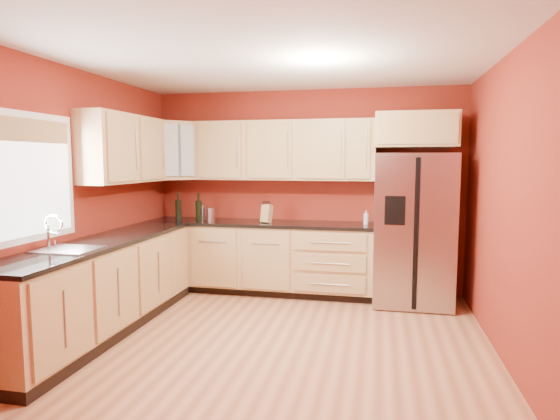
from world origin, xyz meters
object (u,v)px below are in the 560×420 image
knife_block (267,214)px  soap_dispenser (366,218)px  canister_left (211,214)px  wine_bottle_a (199,207)px  refrigerator (413,229)px

knife_block → soap_dispenser: 1.23m
canister_left → wine_bottle_a: 0.19m
refrigerator → soap_dispenser: refrigerator is taller
canister_left → wine_bottle_a: (-0.16, -0.01, 0.09)m
canister_left → wine_bottle_a: wine_bottle_a is taller
wine_bottle_a → refrigerator: bearing=0.2°
refrigerator → knife_block: refrigerator is taller
refrigerator → wine_bottle_a: refrigerator is taller
refrigerator → canister_left: 2.52m
wine_bottle_a → soap_dispenser: (2.13, 0.10, -0.10)m
canister_left → knife_block: 0.74m
refrigerator → canister_left: size_ratio=10.23×
refrigerator → canister_left: bearing=179.9°
canister_left → knife_block: knife_block is taller
refrigerator → knife_block: 1.78m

